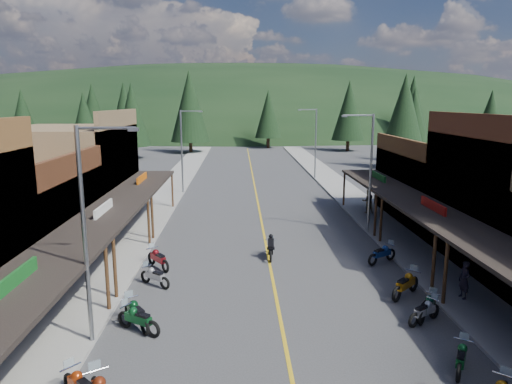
{
  "coord_description": "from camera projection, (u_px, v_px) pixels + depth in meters",
  "views": [
    {
      "loc": [
        -1.66,
        -21.62,
        8.77
      ],
      "look_at": [
        -0.55,
        7.42,
        3.0
      ],
      "focal_mm": 32.0,
      "sensor_mm": 36.0,
      "label": 1
    }
  ],
  "objects": [
    {
      "name": "streetlight_2",
      "position": [
        369.0,
        168.0,
        30.19
      ],
      "size": [
        2.16,
        0.18,
        8.0
      ],
      "color": "gray",
      "rests_on": "ground"
    },
    {
      "name": "shop_east_3",
      "position": [
        445.0,
        187.0,
        34.05
      ],
      "size": [
        10.9,
        10.2,
        6.2
      ],
      "color": "#4C2D16",
      "rests_on": "ground"
    },
    {
      "name": "streetlight_1",
      "position": [
        183.0,
        148.0,
        43.39
      ],
      "size": [
        2.16,
        0.18,
        8.0
      ],
      "color": "gray",
      "rests_on": "ground"
    },
    {
      "name": "pine_0",
      "position": [
        23.0,
        115.0,
        80.98
      ],
      "size": [
        5.04,
        5.04,
        11.0
      ],
      "color": "black",
      "rests_on": "ground"
    },
    {
      "name": "pedestrian_east_b",
      "position": [
        368.0,
        201.0,
        35.81
      ],
      "size": [
        0.95,
        0.58,
        1.91
      ],
      "primitive_type": "imported",
      "rotation": [
        0.0,
        0.0,
        3.2
      ],
      "color": "brown",
      "rests_on": "sidewalk_east"
    },
    {
      "name": "bike_east_5",
      "position": [
        425.0,
        310.0,
        18.29
      ],
      "size": [
        1.92,
        1.55,
        1.08
      ],
      "primitive_type": null,
      "rotation": [
        0.0,
        0.0,
        -1.0
      ],
      "color": "gray",
      "rests_on": "ground"
    },
    {
      "name": "pine_11",
      "position": [
        404.0,
        114.0,
        59.55
      ],
      "size": [
        5.82,
        5.82,
        12.4
      ],
      "color": "black",
      "rests_on": "ground"
    },
    {
      "name": "bike_west_7",
      "position": [
        155.0,
        275.0,
        21.96
      ],
      "size": [
        1.9,
        1.67,
        1.09
      ],
      "primitive_type": null,
      "rotation": [
        0.0,
        0.0,
        0.91
      ],
      "color": "#96959A",
      "rests_on": "ground"
    },
    {
      "name": "bike_east_4",
      "position": [
        461.0,
        357.0,
        14.98
      ],
      "size": [
        1.5,
        1.92,
        1.07
      ],
      "primitive_type": null,
      "rotation": [
        0.0,
        0.0,
        -0.55
      ],
      "color": "#0E481E",
      "rests_on": "ground"
    },
    {
      "name": "shop_west_3",
      "position": [
        71.0,
        176.0,
        32.84
      ],
      "size": [
        10.9,
        10.2,
        8.2
      ],
      "color": "brown",
      "rests_on": "ground"
    },
    {
      "name": "pine_6",
      "position": [
        490.0,
        114.0,
        86.14
      ],
      "size": [
        5.04,
        5.04,
        11.0
      ],
      "color": "black",
      "rests_on": "ground"
    },
    {
      "name": "ground",
      "position": [
        273.0,
        279.0,
        22.96
      ],
      "size": [
        220.0,
        220.0,
        0.0
      ],
      "primitive_type": "plane",
      "color": "#38383A",
      "rests_on": "ground"
    },
    {
      "name": "pine_4",
      "position": [
        349.0,
        110.0,
        81.03
      ],
      "size": [
        5.88,
        5.88,
        12.5
      ],
      "color": "black",
      "rests_on": "ground"
    },
    {
      "name": "pine_9",
      "position": [
        414.0,
        118.0,
        66.72
      ],
      "size": [
        4.93,
        4.93,
        10.8
      ],
      "color": "black",
      "rests_on": "ground"
    },
    {
      "name": "sidewalk_west",
      "position": [
        163.0,
        197.0,
        42.22
      ],
      "size": [
        3.4,
        94.0,
        0.15
      ],
      "primitive_type": "cube",
      "color": "gray",
      "rests_on": "ground"
    },
    {
      "name": "bike_east_6",
      "position": [
        427.0,
        306.0,
        18.65
      ],
      "size": [
        1.75,
        1.92,
        1.12
      ],
      "primitive_type": null,
      "rotation": [
        0.0,
        0.0,
        -0.69
      ],
      "color": "#0B3724",
      "rests_on": "ground"
    },
    {
      "name": "bike_east_7",
      "position": [
        406.0,
        283.0,
        20.75
      ],
      "size": [
        2.17,
        2.09,
        1.29
      ],
      "primitive_type": null,
      "rotation": [
        0.0,
        0.0,
        -0.82
      ],
      "color": "#A5650B",
      "rests_on": "ground"
    },
    {
      "name": "pine_1",
      "position": [
        124.0,
        110.0,
        89.27
      ],
      "size": [
        5.88,
        5.88,
        12.5
      ],
      "color": "black",
      "rests_on": "ground"
    },
    {
      "name": "centerline",
      "position": [
        257.0,
        197.0,
        42.56
      ],
      "size": [
        0.15,
        90.0,
        0.01
      ],
      "primitive_type": "cube",
      "color": "gold",
      "rests_on": "ground"
    },
    {
      "name": "streetlight_3",
      "position": [
        314.0,
        140.0,
        51.75
      ],
      "size": [
        2.16,
        0.18,
        8.0
      ],
      "color": "gray",
      "rests_on": "ground"
    },
    {
      "name": "pine_8",
      "position": [
        85.0,
        123.0,
        60.18
      ],
      "size": [
        4.48,
        4.48,
        10.0
      ],
      "color": "black",
      "rests_on": "ground"
    },
    {
      "name": "pine_7",
      "position": [
        93.0,
        109.0,
        94.85
      ],
      "size": [
        5.88,
        5.88,
        12.5
      ],
      "color": "black",
      "rests_on": "ground"
    },
    {
      "name": "ridge_hill",
      "position": [
        243.0,
        128.0,
        155.28
      ],
      "size": [
        310.0,
        140.0,
        60.0
      ],
      "primitive_type": "ellipsoid",
      "color": "black",
      "rests_on": "ground"
    },
    {
      "name": "rider_on_bike",
      "position": [
        271.0,
        248.0,
        25.88
      ],
      "size": [
        0.77,
        1.99,
        1.49
      ],
      "rotation": [
        0.0,
        0.0,
        -0.06
      ],
      "color": "black",
      "rests_on": "ground"
    },
    {
      "name": "sidewalk_east",
      "position": [
        349.0,
        196.0,
        42.87
      ],
      "size": [
        3.4,
        94.0,
        0.15
      ],
      "primitive_type": "cube",
      "color": "gray",
      "rests_on": "ground"
    },
    {
      "name": "pine_3",
      "position": [
        268.0,
        114.0,
        86.53
      ],
      "size": [
        5.04,
        5.04,
        11.0
      ],
      "color": "black",
      "rests_on": "ground"
    },
    {
      "name": "pine_2",
      "position": [
        190.0,
        106.0,
        77.88
      ],
      "size": [
        6.72,
        6.72,
        14.0
      ],
      "color": "black",
      "rests_on": "ground"
    },
    {
      "name": "bike_west_5",
      "position": [
        138.0,
        318.0,
        17.51
      ],
      "size": [
        2.15,
        1.73,
        1.2
      ],
      "primitive_type": null,
      "rotation": [
        0.0,
        0.0,
        1.0
      ],
      "color": "#0E471F",
      "rests_on": "ground"
    },
    {
      "name": "shop_west_2",
      "position": [
        6.0,
        224.0,
        23.62
      ],
      "size": [
        10.9,
        9.0,
        6.2
      ],
      "color": "#3F2111",
      "rests_on": "ground"
    },
    {
      "name": "pine_10",
      "position": [
        132.0,
        115.0,
        69.97
      ],
      "size": [
        5.38,
        5.38,
        11.6
      ],
      "color": "black",
      "rests_on": "ground"
    },
    {
      "name": "streetlight_0",
      "position": [
        88.0,
        227.0,
        15.95
      ],
      "size": [
        2.16,
        0.18,
        8.0
      ],
      "color": "gray",
      "rests_on": "ground"
    },
    {
      "name": "bike_west_6",
      "position": [
        136.0,
        312.0,
        17.93
      ],
      "size": [
        1.85,
        2.21,
        1.25
      ],
      "primitive_type": null,
      "rotation": [
        0.0,
        0.0,
        0.61
      ],
      "color": "#0A3618",
      "rests_on": "ground"
    },
    {
      "name": "pine_5",
      "position": [
        413.0,
        105.0,
        93.24
      ],
      "size": [
        6.72,
        6.72,
        14.0
      ],
      "color": "black",
      "rests_on": "ground"
    },
    {
      "name": "bike_east_8",
      "position": [
        382.0,
        253.0,
        25.1
      ],
      "size": [
        2.13,
        1.69,
        1.19
      ],
      "primitive_type": null,
      "rotation": [
        0.0,
        0.0,
        -1.01
      ],
      "color": "navy",
      "rests_on": "ground"
    },
    {
      "name": "bike_west_8",
      "position": [
        158.0,
        258.0,
        24.26
      ],
      "size": [
        1.87,
        2.13,
        1.22
      ],
      "primitive_type": null,
      "rotation": [
        0.0,
        0.0,
        0.66
      ],
      "color": "maroon",
      "rests_on": "ground"
    },
    {
      "name": "pedestrian_east_a",
      "position": [
        464.0,
        280.0,
        20.22
      ],
      "size": [
        0.5,
        0.68,
        1.72
      ],
      "primitive_type": "imported",
      "rotation": [
        0.0,
        0.0,
        -1.42
      ],
      "color": "black",
      "rests_on": "sidewalk_east"
    }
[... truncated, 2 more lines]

